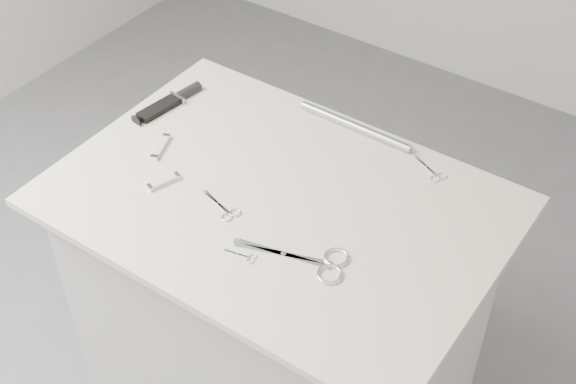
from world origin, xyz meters
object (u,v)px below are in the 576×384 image
Objects in this scene: large_shears at (315,262)px; tiny_scissors at (244,256)px; pocket_knife_a at (164,182)px; plinth at (279,329)px; metal_rail at (355,126)px; sheathed_knife at (172,101)px; embroidery_scissors_b at (433,172)px; pocket_knife_b at (161,147)px; embroidery_scissors_a at (225,210)px.

large_shears is 0.15m from tiny_scissors.
pocket_knife_a is at bearing 153.16° from tiny_scissors.
metal_rail reaches higher than plinth.
plinth is 4.53× the size of sheathed_knife.
embroidery_scissors_b is (0.25, 0.28, 0.47)m from plinth.
embroidery_scissors_b is at bearing 54.99° from tiny_scissors.
sheathed_knife is 0.18m from pocket_knife_b.
pocket_knife_b reaches higher than embroidery_scissors_a.
large_shears is 0.40m from embroidery_scissors_b.
tiny_scissors is at bearing -76.15° from plinth.
metal_rail is at bearing -66.65° from pocket_knife_b.
tiny_scissors is 0.36× the size of sheathed_knife.
tiny_scissors is (-0.20, -0.46, -0.00)m from embroidery_scissors_b.
large_shears is 0.66m from sheathed_knife.
pocket_knife_a reaches higher than large_shears.
metal_rail is at bearing 87.63° from plinth.
plinth is 0.51m from tiny_scissors.
embroidery_scissors_a is 1.19× the size of pocket_knife_b.
tiny_scissors is at bearing -116.11° from sheathed_knife.
large_shears is 0.25m from embroidery_scissors_a.
embroidery_scissors_b is 1.24× the size of pocket_knife_a.
plinth is 3.72× the size of large_shears.
embroidery_scissors_a is 0.15m from tiny_scissors.
plinth is at bearing 130.70° from large_shears.
embroidery_scissors_a is 0.57× the size of sheathed_knife.
large_shears is 2.99× the size of pocket_knife_a.
metal_rail reaches higher than pocket_knife_a.
plinth is 0.58m from pocket_knife_b.
tiny_scissors is 0.41m from pocket_knife_b.
embroidery_scissors_a is (-0.07, -0.10, 0.47)m from plinth.
pocket_knife_b reaches higher than pocket_knife_a.
large_shears reaches higher than embroidery_scissors_a.
plinth is 9.52× the size of pocket_knife_b.
pocket_knife_b reaches higher than large_shears.
large_shears is 0.52m from pocket_knife_b.
metal_rail is (0.35, 0.33, 0.00)m from pocket_knife_b.
embroidery_scissors_a is at bearing -66.60° from pocket_knife_a.
embroidery_scissors_a and tiny_scissors have the same top height.
large_shears is 2.14× the size of embroidery_scissors_a.
sheathed_knife is (-0.68, -0.14, 0.01)m from embroidery_scissors_b.
tiny_scissors is at bearing -88.91° from embroidery_scissors_b.
sheathed_knife reaches higher than pocket_knife_b.
metal_rail is at bearing -11.10° from pocket_knife_a.
embroidery_scissors_b is 0.62m from pocket_knife_a.
embroidery_scissors_b is 0.65m from pocket_knife_b.
sheathed_knife is (-0.36, 0.24, 0.01)m from embroidery_scissors_a.
pocket_knife_b is (-0.58, -0.29, 0.00)m from embroidery_scissors_b.
pocket_knife_b is at bearing 64.78° from pocket_knife_a.
large_shears is 2.42× the size of embroidery_scissors_b.
embroidery_scissors_a is 1.57× the size of tiny_scissors.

